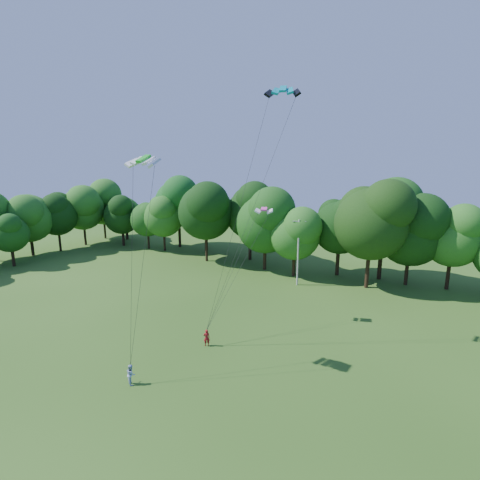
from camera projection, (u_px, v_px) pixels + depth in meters
The scene contains 10 objects.
ground at pixel (122, 421), 23.83m from camera, with size 160.00×160.00×0.00m, color #284D15.
utility_pole at pixel (298, 252), 48.02m from camera, with size 1.66×0.66×8.66m.
kite_flyer_left at pixel (207, 338), 33.13m from camera, with size 0.56×0.37×1.54m, color maroon.
kite_flyer_right at pixel (131, 374), 27.58m from camera, with size 0.75×0.58×1.54m, color #A0B6DE.
kite_teal at pixel (283, 89), 30.10m from camera, with size 2.97×2.02×0.70m.
kite_green at pixel (143, 159), 27.13m from camera, with size 2.65×1.23×0.60m.
kite_pink at pixel (264, 209), 36.29m from camera, with size 1.97×1.45×0.29m.
tree_back_west at pixel (178, 201), 67.69m from camera, with size 9.35×9.35×13.59m.
tree_back_center at pixel (371, 219), 46.06m from camera, with size 9.87×9.87×14.35m.
tree_flank_west at pixel (10, 232), 56.13m from camera, with size 5.92×5.92×8.62m.
Camera 1 is at (17.07, -13.92, 16.50)m, focal length 28.00 mm.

